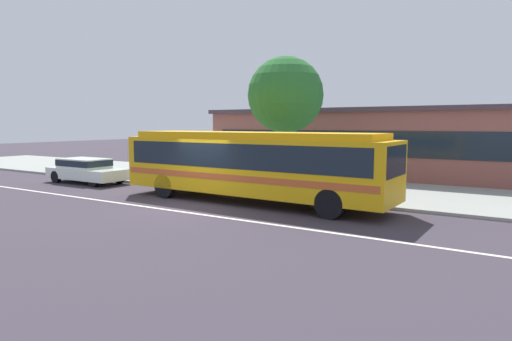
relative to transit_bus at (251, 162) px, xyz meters
The scene contains 10 objects.
ground_plane 3.01m from the transit_bus, 125.30° to the right, with size 120.00×120.00×0.00m, color #3C343F.
sidewalk_slab 5.76m from the transit_bus, 105.32° to the left, with size 60.00×8.00×0.12m, color #9A9D95.
lane_stripe_center 3.61m from the transit_bus, 117.05° to the right, with size 56.00×0.16×0.01m, color silver.
transit_bus is the anchor object (origin of this frame).
sedan_behind_bus 10.51m from the transit_bus, behind, with size 4.58×1.83×1.29m.
pedestrian_waiting_near_sign 3.15m from the transit_bus, 87.32° to the left, with size 0.46×0.46×1.62m.
pedestrian_walking_along_curb 2.51m from the transit_bus, 91.02° to the left, with size 0.46×0.46×1.72m.
bus_stop_sign 3.97m from the transit_bus, 29.76° to the left, with size 0.08×0.44×2.53m.
street_tree_near_stop 5.30m from the transit_bus, 100.92° to the left, with size 3.65×3.65×6.19m.
station_building 11.93m from the transit_bus, 82.38° to the left, with size 20.22×7.29×3.99m.
Camera 1 is at (10.64, -12.28, 3.10)m, focal length 30.60 mm.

